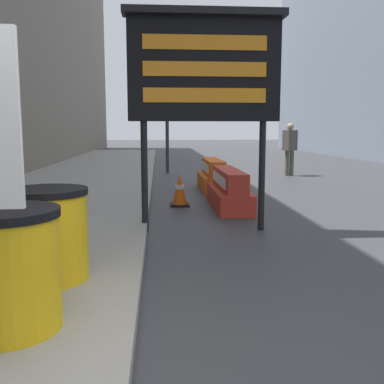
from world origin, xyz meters
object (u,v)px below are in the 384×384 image
Objects in this scene: barrel_drum_middle at (48,234)px; jersey_barrier_red_striped at (229,191)px; jersey_barrier_orange_far at (213,177)px; pedestrian_worker at (290,145)px; message_board at (204,69)px; barrel_drum_foreground at (6,270)px; traffic_light_near_curb at (167,86)px; traffic_cone_near at (180,190)px.

jersey_barrier_red_striped is (2.42, 4.49, -0.24)m from barrel_drum_middle.
pedestrian_worker is (2.95, 3.32, 0.68)m from jersey_barrier_orange_far.
jersey_barrier_orange_far is at bearing 71.12° from barrel_drum_middle.
jersey_barrier_orange_far is (0.00, 2.59, 0.01)m from jersey_barrier_red_striped.
message_board is 1.50× the size of jersey_barrier_red_striped.
pedestrian_worker is (5.40, 11.46, 0.45)m from barrel_drum_foreground.
message_board is 8.79m from pedestrian_worker.
pedestrian_worker reaches higher than jersey_barrier_orange_far.
jersey_barrier_orange_far is (0.70, 4.56, -2.07)m from message_board.
barrel_drum_foreground is 0.44× the size of jersey_barrier_orange_far.
message_board is (1.75, 3.58, 1.83)m from barrel_drum_foreground.
jersey_barrier_orange_far is 5.49m from traffic_light_near_curb.
traffic_cone_near is at bearing 72.96° from barrel_drum_middle.
traffic_light_near_curb reaches higher than pedestrian_worker.
jersey_barrier_orange_far is at bearing 67.42° from traffic_cone_near.
barrel_drum_foreground is at bearing -106.75° from jersey_barrier_orange_far.
barrel_drum_middle is 0.27× the size of message_board.
jersey_barrier_red_striped is (2.45, 5.55, -0.24)m from barrel_drum_foreground.
message_board is at bearing 30.68° from pedestrian_worker.
jersey_barrier_red_striped is at bearing 66.20° from barrel_drum_foreground.
message_board reaches higher than jersey_barrier_red_striped.
pedestrian_worker is (5.37, 10.40, 0.45)m from barrel_drum_middle.
traffic_cone_near is 0.39× the size of pedestrian_worker.
barrel_drum_middle reaches higher than jersey_barrier_red_striped.
barrel_drum_foreground is 4.39m from message_board.
traffic_cone_near is (1.49, 5.83, -0.25)m from barrel_drum_foreground.
barrel_drum_middle is at bearing -108.88° from jersey_barrier_orange_far.
jersey_barrier_red_striped is at bearing 61.67° from barrel_drum_middle.
traffic_cone_near is at bearing -112.58° from jersey_barrier_orange_far.
message_board is 4.84× the size of traffic_cone_near.
jersey_barrier_orange_far is 4.49m from pedestrian_worker.
traffic_light_near_curb is at bearing 98.29° from jersey_barrier_red_striped.
jersey_barrier_orange_far reaches higher than traffic_cone_near.
traffic_light_near_curb reaches higher than traffic_cone_near.
pedestrian_worker is (3.91, 5.63, 0.69)m from traffic_cone_near.
jersey_barrier_red_striped is 2.59m from jersey_barrier_orange_far.
traffic_cone_near is 7.48m from traffic_light_near_curb.
barrel_drum_middle is at bearing 28.23° from pedestrian_worker.
barrel_drum_foreground is 1.00× the size of barrel_drum_middle.
traffic_cone_near is (-0.26, 2.25, -2.08)m from message_board.
barrel_drum_middle is at bearing -124.30° from message_board.
jersey_barrier_red_striped is at bearing -81.71° from traffic_light_near_curb.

